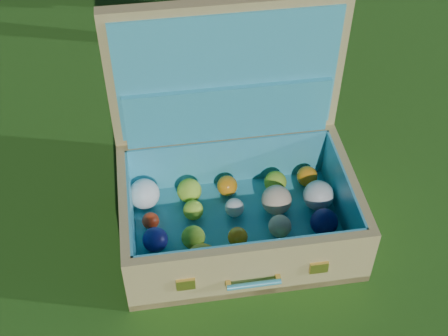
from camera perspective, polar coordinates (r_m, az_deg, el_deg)
ground at (r=1.69m, az=6.61°, el=-7.70°), size 60.00×60.00×0.00m
suitcase at (r=1.64m, az=1.06°, el=-0.40°), size 0.73×0.63×0.59m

